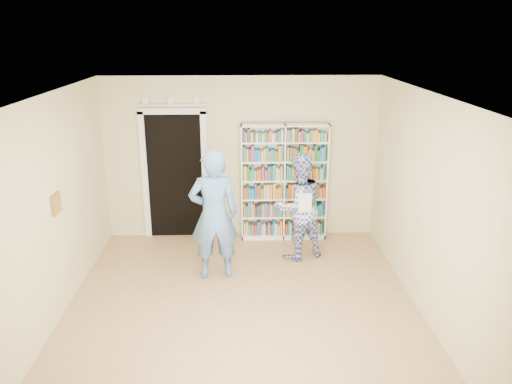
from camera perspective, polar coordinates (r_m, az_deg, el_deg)
floor at (r=6.49m, az=-1.56°, el=-13.47°), size 5.00×5.00×0.00m
ceiling at (r=5.57m, az=-1.80°, el=10.88°), size 5.00×5.00×0.00m
wall_back at (r=8.28m, az=-1.73°, el=3.83°), size 4.50×0.00×4.50m
wall_left at (r=6.31m, az=-22.58°, el=-2.30°), size 0.00×5.00×5.00m
wall_right at (r=6.31m, az=19.23°, el=-1.89°), size 0.00×5.00×5.00m
bookshelf at (r=8.26m, az=3.22°, el=1.15°), size 1.42×0.27×1.95m
doorway at (r=8.38m, az=-9.27°, el=2.56°), size 1.10×0.08×2.43m
wall_art at (r=6.46m, az=-21.87°, el=-1.26°), size 0.03×0.25×0.25m
man_blue at (r=6.95m, az=-4.83°, el=-2.65°), size 0.74×0.53×1.88m
man_plaid at (r=7.60m, az=4.85°, el=-1.69°), size 0.99×0.90×1.66m
paper_sheet at (r=7.30m, az=5.62°, el=-1.25°), size 0.20×0.05×0.29m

